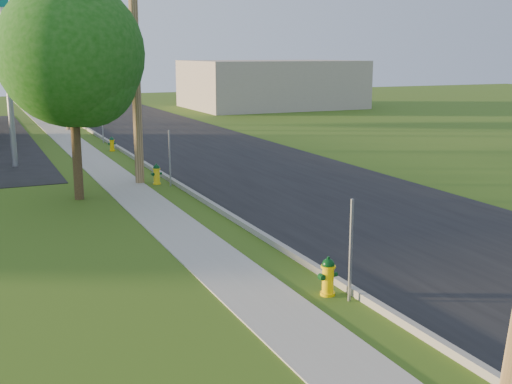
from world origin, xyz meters
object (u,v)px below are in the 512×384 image
utility_pole_mid (135,44)px  hydrant_near (328,276)px  hydrant_mid (157,174)px  tree_verge (75,60)px  hydrant_far (112,144)px  utility_pole_far (63,50)px  price_pylon (4,32)px

utility_pole_mid → hydrant_near: size_ratio=12.49×
hydrant_mid → tree_verge: bearing=-154.0°
tree_verge → hydrant_far: (3.03, 10.06, -4.08)m
tree_verge → hydrant_near: tree_verge is taller
utility_pole_mid → utility_pole_far: utility_pole_mid is taller
tree_verge → hydrant_far: 11.27m
tree_verge → hydrant_mid: (2.85, 1.39, -4.06)m
utility_pole_far → hydrant_near: bearing=-88.8°
hydrant_near → tree_verge: bearing=105.7°
tree_verge → hydrant_mid: tree_verge is taller
price_pylon → hydrant_near: 19.11m
utility_pole_far → hydrant_near: 30.70m
hydrant_near → hydrant_far: (0.07, 20.59, -0.04)m
utility_pole_mid → price_pylon: utility_pole_mid is taller
hydrant_near → hydrant_mid: bearing=90.6°
hydrant_near → hydrant_far: bearing=89.8°
hydrant_mid → hydrant_far: 8.67m
utility_pole_mid → hydrant_near: 13.20m
hydrant_near → hydrant_mid: (-0.12, 11.92, -0.01)m
price_pylon → hydrant_mid: 8.97m
utility_pole_mid → tree_verge: bearing=-141.8°
hydrant_mid → hydrant_far: hydrant_mid is taller
utility_pole_far → price_pylon: utility_pole_far is taller
utility_pole_far → hydrant_far: size_ratio=13.43×
tree_verge → utility_pole_far: bearing=83.3°
hydrant_far → hydrant_near: bearing=-90.2°
price_pylon → hydrant_near: (4.53, -17.87, -5.05)m
price_pylon → hydrant_far: 7.37m
utility_pole_mid → hydrant_far: 9.45m
hydrant_far → price_pylon: bearing=-149.4°
utility_pole_far → hydrant_far: 10.77m
tree_verge → utility_pole_mid: bearing=38.2°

